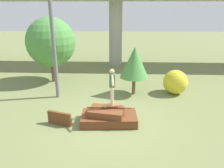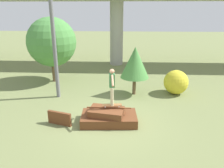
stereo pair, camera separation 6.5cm
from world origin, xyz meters
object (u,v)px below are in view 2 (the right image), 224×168
Objects in this scene: skateboard at (112,105)px; tree_behind_left at (52,42)px; utility_pole at (51,13)px; bush_yellow_flowering at (176,82)px; tree_behind_right at (135,63)px; skater at (112,85)px.

skateboard is 0.20× the size of tree_behind_left.
bush_yellow_flowering is at bearing 6.96° from utility_pole.
bush_yellow_flowering is at bearing -14.31° from tree_behind_left.
tree_behind_right is (4.22, 0.62, -2.60)m from utility_pole.
skateboard is 0.91m from skater.
utility_pole is (-3.12, 2.71, 3.66)m from skateboard.
utility_pole is at bearing 139.02° from skateboard.
tree_behind_left is 5.71m from tree_behind_right.
utility_pole is (-3.12, 2.71, 2.75)m from skater.
tree_behind_left reaches higher than tree_behind_right.
skater is 0.57× the size of tree_behind_right.
tree_behind_right reaches higher than skateboard.
skateboard is at bearing -52.81° from tree_behind_left.
skater is at bearing -52.81° from tree_behind_left.
utility_pole reaches higher than skater.
utility_pole is 6.28× the size of bush_yellow_flowering.
tree_behind_left is (-4.14, 5.46, 1.82)m from skateboard.
bush_yellow_flowering is at bearing 45.30° from skateboard.
utility_pole is 2.06× the size of tree_behind_left.
utility_pole reaches higher than tree_behind_left.
skateboard is 0.10× the size of utility_pole.
tree_behind_right is 2.65m from bush_yellow_flowering.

